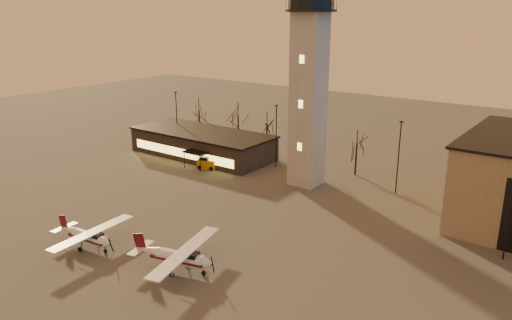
% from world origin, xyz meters
% --- Properties ---
extents(ground, '(220.00, 220.00, 0.00)m').
position_xyz_m(ground, '(0.00, 0.00, 0.00)').
color(ground, '#484643').
rests_on(ground, ground).
extents(control_tower, '(6.80, 6.80, 32.60)m').
position_xyz_m(control_tower, '(0.00, 30.00, 16.33)').
color(control_tower, gray).
rests_on(control_tower, ground).
extents(terminal, '(25.40, 12.20, 4.30)m').
position_xyz_m(terminal, '(-21.99, 31.98, 2.16)').
color(terminal, black).
rests_on(terminal, ground).
extents(light_poles, '(58.50, 12.25, 10.14)m').
position_xyz_m(light_poles, '(0.50, 31.00, 5.41)').
color(light_poles, black).
rests_on(light_poles, ground).
extents(tree_row, '(37.20, 9.20, 8.80)m').
position_xyz_m(tree_row, '(-13.70, 39.16, 5.94)').
color(tree_row, black).
rests_on(tree_row, ground).
extents(cessna_front, '(9.33, 11.63, 3.22)m').
position_xyz_m(cessna_front, '(3.50, 1.01, 1.10)').
color(cessna_front, silver).
rests_on(cessna_front, ground).
extents(cessna_rear, '(8.33, 10.52, 2.89)m').
position_xyz_m(cessna_rear, '(-7.64, -1.24, 0.99)').
color(cessna_rear, white).
rests_on(cessna_rear, ground).
extents(service_cart, '(3.40, 2.61, 1.95)m').
position_xyz_m(service_cart, '(-16.46, 26.98, 0.74)').
color(service_cart, '#BE770B').
rests_on(service_cart, ground).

